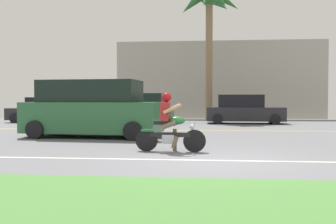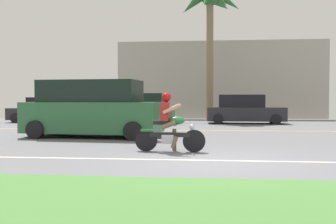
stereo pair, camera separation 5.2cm
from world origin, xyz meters
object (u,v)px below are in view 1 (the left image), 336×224
motorcyclist (170,127)px  parked_car_2 (244,110)px  suv_nearby (92,110)px  parked_car_0 (49,111)px  palm_tree_0 (209,7)px  parked_car_1 (140,110)px

motorcyclist → parked_car_2: (3.06, 12.26, 0.10)m
suv_nearby → parked_car_0: (-5.24, 8.59, -0.30)m
suv_nearby → palm_tree_0: bearing=68.3°
motorcyclist → parked_car_1: parked_car_1 is taller
suv_nearby → parked_car_2: (6.24, 8.53, -0.24)m
parked_car_1 → parked_car_2: size_ratio=0.88×
motorcyclist → suv_nearby: (-3.18, 3.73, 0.34)m
motorcyclist → suv_nearby: 4.92m
suv_nearby → palm_tree_0: palm_tree_0 is taller
parked_car_2 → palm_tree_0: bearing=130.5°
parked_car_2 → parked_car_1: bearing=-169.9°
motorcyclist → parked_car_0: size_ratio=0.42×
parked_car_0 → palm_tree_0: (9.54, 2.20, 6.40)m
parked_car_1 → palm_tree_0: 8.08m
motorcyclist → parked_car_0: bearing=124.3°
parked_car_2 → motorcyclist: bearing=-104.0°
parked_car_2 → palm_tree_0: palm_tree_0 is taller
parked_car_2 → parked_car_0: bearing=179.7°
suv_nearby → motorcyclist: bearing=-49.6°
motorcyclist → parked_car_2: bearing=76.0°
suv_nearby → palm_tree_0: 13.13m
parked_car_2 → palm_tree_0: (-1.94, 2.27, 6.34)m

